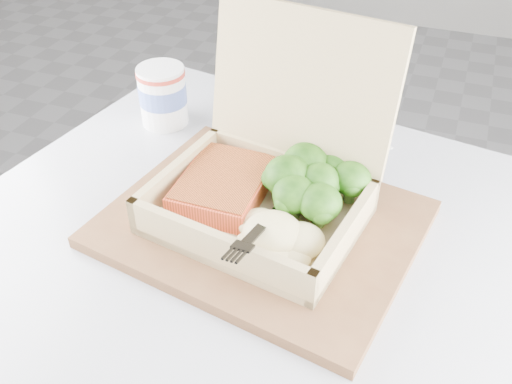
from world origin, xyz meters
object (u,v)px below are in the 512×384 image
(serving_tray, at_px, (262,224))
(takeout_container, at_px, (272,169))
(cafe_table, at_px, (246,359))
(paper_cup, at_px, (163,94))

(serving_tray, bearing_deg, takeout_container, 87.38)
(cafe_table, height_order, takeout_container, takeout_container)
(cafe_table, bearing_deg, serving_tray, 89.24)
(takeout_container, relative_size, paper_cup, 2.91)
(cafe_table, relative_size, serving_tray, 2.40)
(serving_tray, relative_size, paper_cup, 3.88)
(paper_cup, bearing_deg, serving_tray, -38.83)
(cafe_table, distance_m, serving_tray, 0.19)
(cafe_table, xyz_separation_m, paper_cup, (-0.21, 0.23, 0.22))
(takeout_container, height_order, paper_cup, takeout_container)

